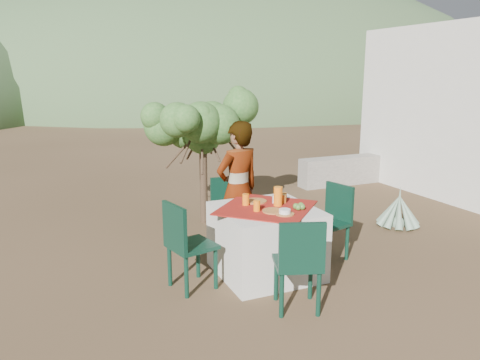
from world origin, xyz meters
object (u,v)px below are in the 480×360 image
(shrub_tree, at_px, (205,130))
(person, at_px, (238,189))
(chair_left, at_px, (185,242))
(juice_pitcher, at_px, (278,196))
(chair_far, at_px, (227,206))
(chair_right, at_px, (332,218))
(table, at_px, (266,241))
(chair_near, at_px, (299,261))
(agave, at_px, (399,211))

(shrub_tree, bearing_deg, person, -93.46)
(chair_left, height_order, juice_pitcher, juice_pitcher)
(chair_far, relative_size, juice_pitcher, 4.03)
(chair_right, bearing_deg, table, -97.55)
(chair_near, relative_size, juice_pitcher, 4.32)
(table, bearing_deg, juice_pitcher, 0.93)
(chair_far, bearing_deg, person, -93.65)
(chair_far, distance_m, chair_left, 1.48)
(table, xyz_separation_m, chair_right, (0.93, 0.09, 0.12))
(person, height_order, juice_pitcher, person)
(chair_right, relative_size, juice_pitcher, 4.25)
(chair_far, relative_size, chair_right, 0.95)
(person, distance_m, shrub_tree, 1.51)
(table, relative_size, person, 0.80)
(chair_far, xyz_separation_m, chair_left, (-0.93, -1.15, 0.04))
(table, distance_m, shrub_tree, 2.26)
(juice_pitcher, bearing_deg, chair_near, -105.77)
(chair_near, height_order, juice_pitcher, juice_pitcher)
(chair_left, bearing_deg, juice_pitcher, -101.22)
(chair_left, bearing_deg, table, -101.08)
(chair_far, bearing_deg, chair_near, -90.08)
(person, bearing_deg, juice_pitcher, 93.39)
(table, xyz_separation_m, juice_pitcher, (0.14, 0.00, 0.49))
(chair_near, height_order, person, person)
(table, bearing_deg, agave, 15.44)
(shrub_tree, bearing_deg, chair_far, -91.77)
(shrub_tree, bearing_deg, table, -90.72)
(chair_right, bearing_deg, chair_far, -151.09)
(chair_right, xyz_separation_m, juice_pitcher, (-0.79, -0.09, 0.37))
(chair_far, relative_size, chair_left, 0.92)
(chair_left, height_order, chair_right, chair_left)
(person, bearing_deg, chair_left, 23.43)
(chair_near, height_order, chair_right, chair_near)
(chair_left, relative_size, juice_pitcher, 4.40)
(table, height_order, person, person)
(chair_right, bearing_deg, person, -132.17)
(chair_far, distance_m, agave, 2.54)
(chair_right, distance_m, shrub_tree, 2.31)
(chair_left, distance_m, juice_pitcher, 1.13)
(chair_right, distance_m, juice_pitcher, 0.87)
(chair_near, relative_size, person, 0.55)
(table, height_order, chair_far, chair_far)
(table, xyz_separation_m, chair_near, (-0.11, -0.90, 0.12))
(person, bearing_deg, chair_right, 136.96)
(person, height_order, shrub_tree, shrub_tree)
(table, height_order, chair_left, chair_left)
(chair_far, bearing_deg, chair_left, -125.77)
(chair_near, bearing_deg, shrub_tree, -73.44)
(chair_left, height_order, shrub_tree, shrub_tree)
(agave, bearing_deg, shrub_tree, 151.23)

